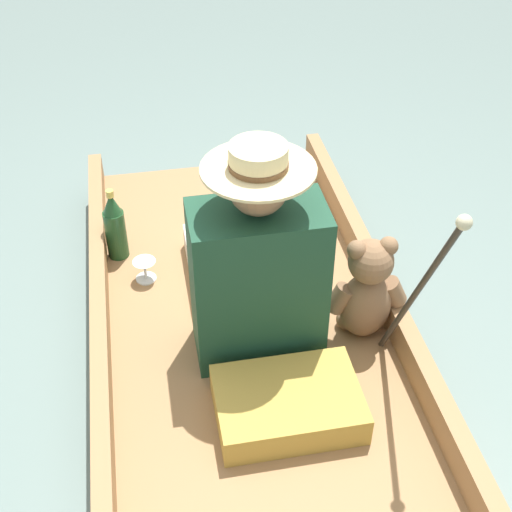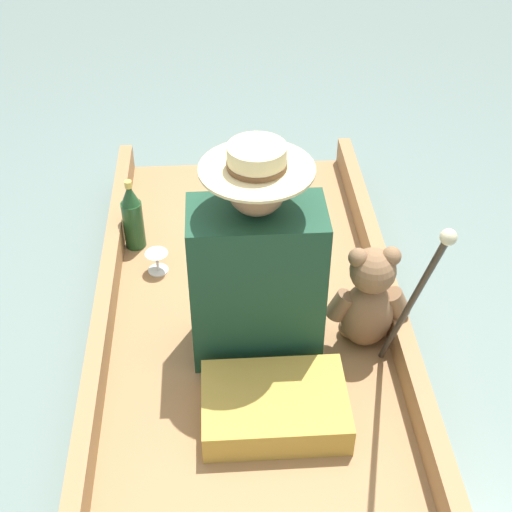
% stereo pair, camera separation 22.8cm
% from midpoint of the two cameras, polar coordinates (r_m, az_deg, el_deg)
% --- Properties ---
extents(ground_plane, '(16.00, 16.00, 0.00)m').
position_cam_midpoint_polar(ground_plane, '(2.76, 1.91, -8.45)').
color(ground_plane, slate).
extents(punt_boat, '(1.14, 2.47, 0.25)m').
position_cam_midpoint_polar(punt_boat, '(2.71, 1.94, -7.42)').
color(punt_boat, '#997047').
rests_on(punt_boat, ground_plane).
extents(seat_cushion, '(0.48, 0.33, 0.11)m').
position_cam_midpoint_polar(seat_cushion, '(2.39, 4.28, -12.03)').
color(seat_cushion, '#B7933D').
rests_on(seat_cushion, punt_boat).
extents(seated_person, '(0.45, 0.83, 0.84)m').
position_cam_midpoint_polar(seated_person, '(2.51, 2.52, -1.14)').
color(seated_person, white).
rests_on(seated_person, punt_boat).
extents(teddy_bear, '(0.31, 0.18, 0.44)m').
position_cam_midpoint_polar(teddy_bear, '(2.57, 11.53, -3.56)').
color(teddy_bear, '#846042').
rests_on(teddy_bear, punt_boat).
extents(wine_glass, '(0.09, 0.09, 0.09)m').
position_cam_midpoint_polar(wine_glass, '(2.93, -5.74, -0.30)').
color(wine_glass, silver).
rests_on(wine_glass, punt_boat).
extents(walking_cane, '(0.04, 0.41, 0.86)m').
position_cam_midpoint_polar(walking_cane, '(2.18, 15.54, -3.25)').
color(walking_cane, '#2D2823').
rests_on(walking_cane, punt_boat).
extents(champagne_bottle, '(0.09, 0.09, 0.33)m').
position_cam_midpoint_polar(champagne_bottle, '(3.03, -7.75, 3.07)').
color(champagne_bottle, '#1E4723').
rests_on(champagne_bottle, punt_boat).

